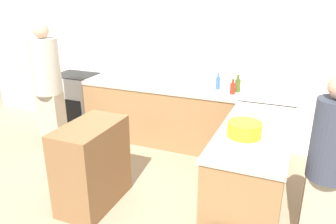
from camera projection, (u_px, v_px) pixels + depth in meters
name	position (u px, v px, depth m)	size (l,w,h in m)	color
ground_plane	(114.00, 222.00, 3.28)	(14.00, 14.00, 0.00)	tan
wall_back	(191.00, 52.00, 4.80)	(8.00, 0.06, 2.70)	white
counter_back	(182.00, 117.00, 4.82)	(3.08, 0.64, 0.89)	olive
counter_peninsula	(252.00, 168.00, 3.39)	(0.69, 1.70, 0.89)	olive
range_oven	(77.00, 101.00, 5.51)	(0.70, 0.59, 0.91)	#ADADB2
island_table	(92.00, 165.00, 3.44)	(0.47, 0.81, 0.91)	brown
mixing_bowl	(244.00, 129.00, 3.06)	(0.32, 0.32, 0.14)	yellow
hot_sauce_bottle	(233.00, 88.00, 4.34)	(0.07, 0.07, 0.20)	red
water_bottle_blue	(218.00, 83.00, 4.55)	(0.06, 0.06, 0.23)	#386BB7
olive_oil_bottle	(238.00, 85.00, 4.43)	(0.08, 0.08, 0.24)	#475B1E
person_by_range	(48.00, 85.00, 4.45)	(0.38, 0.38, 1.81)	#ADA38E
person_at_peninsula	(328.00, 165.00, 2.56)	(0.31, 0.31, 1.63)	#ADA38E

